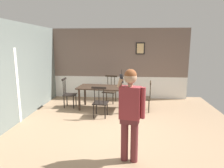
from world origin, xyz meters
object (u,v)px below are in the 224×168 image
object	(u,v)px
person_figure	(130,110)
chair_at_table_head	(100,102)
dining_table	(106,89)
chair_opposite_corner	(69,94)
chair_near_window	(110,90)
chair_by_doorway	(145,97)

from	to	relation	value
person_figure	chair_at_table_head	bearing A→B (deg)	-57.22
dining_table	chair_opposite_corner	bearing A→B (deg)	175.40
chair_opposite_corner	person_figure	distance (m)	3.90
chair_near_window	chair_by_doorway	bearing A→B (deg)	154.72
chair_near_window	chair_opposite_corner	distance (m)	1.56
dining_table	chair_opposite_corner	size ratio (longest dim) A/B	1.87
dining_table	chair_by_doorway	distance (m)	1.34
person_figure	chair_opposite_corner	bearing A→B (deg)	-44.76
chair_opposite_corner	chair_at_table_head	bearing A→B (deg)	53.29
chair_near_window	chair_by_doorway	distance (m)	1.55
person_figure	chair_by_doorway	bearing A→B (deg)	-87.73
chair_at_table_head	chair_near_window	bearing A→B (deg)	89.51
dining_table	chair_near_window	world-z (taller)	chair_near_window
chair_by_doorway	person_figure	world-z (taller)	person_figure
dining_table	chair_near_window	bearing A→B (deg)	84.91
chair_at_table_head	person_figure	distance (m)	2.53
chair_opposite_corner	person_figure	size ratio (longest dim) A/B	0.58
dining_table	chair_opposite_corner	distance (m)	1.34
chair_by_doorway	chair_at_table_head	size ratio (longest dim) A/B	1.02
chair_near_window	chair_by_doorway	xyz separation A→B (m)	(1.24, -0.92, 0.00)
chair_by_doorway	dining_table	bearing A→B (deg)	90.53
chair_by_doorway	person_figure	distance (m)	3.09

